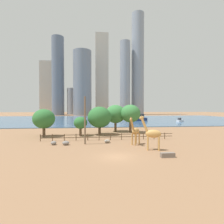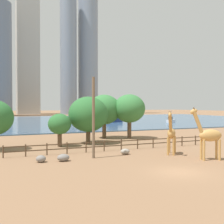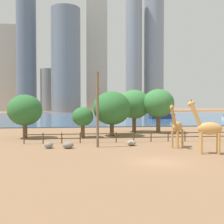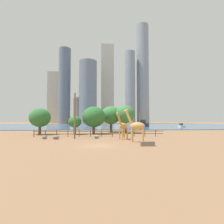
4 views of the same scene
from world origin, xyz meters
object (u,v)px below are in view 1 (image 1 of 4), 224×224
at_px(tree_right_tall, 44,119).
at_px(tree_right_small, 100,117).
at_px(tree_left_small, 115,114).
at_px(giraffe_tall, 152,134).
at_px(boulder_by_pole, 107,141).
at_px(giraffe_companion, 135,131).
at_px(utility_pole, 85,120).
at_px(boat_ferry, 139,118).
at_px(boat_sailboat, 180,120).
at_px(boulder_small, 54,143).
at_px(feeding_trough, 168,155).
at_px(tree_left_large, 80,123).
at_px(boulder_near_fence, 66,143).
at_px(tree_center_broad, 130,114).

height_order(tree_right_tall, tree_right_small, tree_right_small).
height_order(tree_left_small, tree_right_small, tree_left_small).
distance_m(giraffe_tall, boulder_by_pole, 8.98).
distance_m(giraffe_companion, utility_pole, 8.89).
xyz_separation_m(tree_right_tall, boat_ferry, (33.10, 43.36, -2.57)).
distance_m(utility_pole, boat_sailboat, 60.56).
bearing_deg(boulder_small, boat_ferry, 61.31).
bearing_deg(giraffe_tall, feeding_trough, 115.88).
height_order(boulder_by_pole, boulder_small, boulder_small).
distance_m(tree_left_small, boat_ferry, 40.49).
xyz_separation_m(tree_left_large, tree_left_small, (8.77, 6.50, 1.77)).
relative_size(boulder_near_fence, tree_left_large, 0.27).
height_order(boulder_by_pole, tree_left_small, tree_left_small).
bearing_deg(giraffe_companion, tree_right_small, -114.13).
height_order(giraffe_tall, giraffe_companion, giraffe_tall).
relative_size(giraffe_tall, feeding_trough, 2.93).
distance_m(boulder_small, tree_left_large, 10.46).
height_order(giraffe_companion, tree_center_broad, tree_center_broad).
bearing_deg(boulder_by_pole, feeding_trough, -55.52).
distance_m(giraffe_tall, utility_pole, 11.62).
height_order(utility_pole, tree_center_broad, utility_pole).
xyz_separation_m(giraffe_companion, tree_right_small, (-5.74, 11.95, 1.84)).
xyz_separation_m(giraffe_companion, boulder_by_pole, (-4.67, 2.03, -1.99)).
relative_size(giraffe_companion, utility_pole, 0.59).
xyz_separation_m(boulder_by_pole, tree_left_small, (3.35, 15.08, 4.39)).
bearing_deg(feeding_trough, tree_left_large, 123.48).
height_order(giraffe_companion, tree_right_tall, tree_right_tall).
bearing_deg(boat_ferry, tree_right_tall, 46.04).
height_order(giraffe_tall, feeding_trough, giraffe_tall).
bearing_deg(boulder_near_fence, tree_right_small, 61.19).
height_order(utility_pole, boat_ferry, utility_pole).
height_order(utility_pole, tree_right_tall, utility_pole).
xyz_separation_m(tree_left_small, tree_right_small, (-4.42, -5.16, -0.56)).
bearing_deg(tree_left_large, giraffe_tall, -51.46).
xyz_separation_m(tree_right_tall, boat_sailboat, (49.89, 35.62, -3.10)).
distance_m(boulder_small, tree_right_tall, 10.94).
relative_size(boulder_small, boat_sailboat, 0.22).
relative_size(boulder_by_pole, boat_ferry, 0.13).
bearing_deg(utility_pole, boat_sailboat, 48.09).
bearing_deg(tree_right_small, giraffe_companion, -64.36).
xyz_separation_m(giraffe_tall, tree_right_tall, (-19.69, 14.71, 1.45)).
bearing_deg(tree_left_small, utility_pole, -114.71).
bearing_deg(feeding_trough, tree_right_tall, 137.40).
bearing_deg(boulder_by_pole, boat_sailboat, 50.52).
height_order(tree_left_large, tree_center_broad, tree_center_broad).
bearing_deg(tree_right_small, tree_left_small, 49.36).
relative_size(boulder_near_fence, tree_right_small, 0.18).
bearing_deg(boat_sailboat, utility_pole, -166.98).
xyz_separation_m(giraffe_companion, boat_ferry, (15.00, 54.02, -0.96)).
relative_size(boulder_near_fence, tree_left_small, 0.17).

